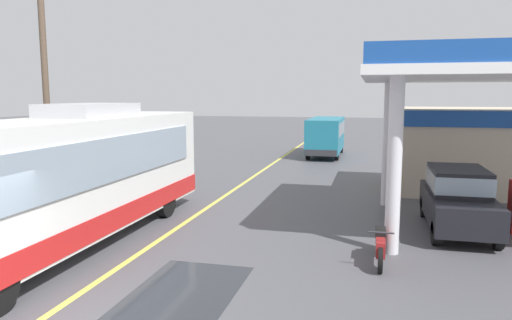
# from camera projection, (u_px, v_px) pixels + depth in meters

# --- Properties ---
(ground) EXTENTS (120.00, 120.00, 0.00)m
(ground) POSITION_uv_depth(u_px,v_px,m) (272.00, 164.00, 27.21)
(ground) COLOR #4C4C51
(lane_divider_stripe) EXTENTS (0.16, 50.00, 0.01)m
(lane_divider_stripe) POSITION_uv_depth(u_px,v_px,m) (251.00, 178.00, 22.40)
(lane_divider_stripe) COLOR #D8CC4C
(lane_divider_stripe) RESTS_ON ground
(wet_puddle_patch) EXTENTS (2.05, 3.96, 0.01)m
(wet_puddle_patch) POSITION_uv_depth(u_px,v_px,m) (178.00, 299.00, 9.14)
(wet_puddle_patch) COLOR #26282D
(wet_puddle_patch) RESTS_ON ground
(coach_bus_main) EXTENTS (2.60, 11.04, 3.69)m
(coach_bus_main) POSITION_uv_depth(u_px,v_px,m) (71.00, 181.00, 12.21)
(coach_bus_main) COLOR white
(coach_bus_main) RESTS_ON ground
(gas_station_roadside) EXTENTS (9.10, 11.95, 5.10)m
(gas_station_roadside) POSITION_uv_depth(u_px,v_px,m) (492.00, 131.00, 17.22)
(gas_station_roadside) COLOR #194799
(gas_station_roadside) RESTS_ON ground
(car_at_pump) EXTENTS (1.70, 4.20, 1.82)m
(car_at_pump) POSITION_uv_depth(u_px,v_px,m) (458.00, 196.00, 13.68)
(car_at_pump) COLOR black
(car_at_pump) RESTS_ON ground
(minibus_opposing_lane) EXTENTS (2.04, 6.13, 2.44)m
(minibus_opposing_lane) POSITION_uv_depth(u_px,v_px,m) (326.00, 133.00, 30.68)
(minibus_opposing_lane) COLOR teal
(minibus_opposing_lane) RESTS_ON ground
(motorcycle_parked_forecourt) EXTENTS (0.55, 1.80, 0.92)m
(motorcycle_parked_forecourt) POSITION_uv_depth(u_px,v_px,m) (380.00, 245.00, 11.04)
(motorcycle_parked_forecourt) COLOR black
(motorcycle_parked_forecourt) RESTS_ON ground
(pedestrian_near_pump) EXTENTS (0.55, 0.22, 1.66)m
(pedestrian_near_pump) POSITION_uv_depth(u_px,v_px,m) (457.00, 191.00, 14.82)
(pedestrian_near_pump) COLOR #33333F
(pedestrian_near_pump) RESTS_ON ground
(utility_pole_roadside) EXTENTS (1.80, 0.24, 8.99)m
(utility_pole_roadside) POSITION_uv_depth(u_px,v_px,m) (45.00, 75.00, 17.82)
(utility_pole_roadside) COLOR brown
(utility_pole_roadside) RESTS_ON ground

